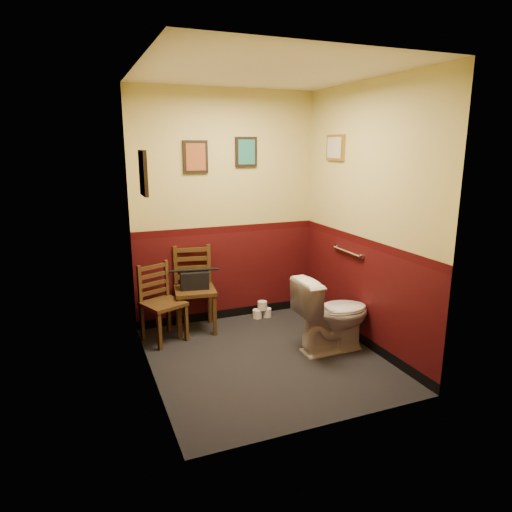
{
  "coord_description": "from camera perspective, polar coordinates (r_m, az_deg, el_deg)",
  "views": [
    {
      "loc": [
        -1.64,
        -3.86,
        2.08
      ],
      "look_at": [
        0.0,
        0.25,
        1.0
      ],
      "focal_mm": 32.0,
      "sensor_mm": 36.0,
      "label": 1
    }
  ],
  "objects": [
    {
      "name": "floor",
      "position": [
        4.68,
        1.17,
        -12.67
      ],
      "size": [
        2.2,
        2.4,
        0.0
      ],
      "primitive_type": "cube",
      "color": "black",
      "rests_on": "ground"
    },
    {
      "name": "ceiling",
      "position": [
        4.24,
        1.36,
        22.13
      ],
      "size": [
        2.2,
        2.4,
        0.0
      ],
      "primitive_type": "cube",
      "rotation": [
        3.14,
        0.0,
        0.0
      ],
      "color": "silver",
      "rests_on": "ground"
    },
    {
      "name": "wall_back",
      "position": [
        5.37,
        -3.79,
        5.88
      ],
      "size": [
        2.2,
        0.0,
        2.7
      ],
      "primitive_type": "cube",
      "rotation": [
        1.57,
        0.0,
        0.0
      ],
      "color": "#3A0A0B",
      "rests_on": "ground"
    },
    {
      "name": "wall_front",
      "position": [
        3.21,
        9.66,
        0.35
      ],
      "size": [
        2.2,
        0.0,
        2.7
      ],
      "primitive_type": "cube",
      "rotation": [
        -1.57,
        0.0,
        0.0
      ],
      "color": "#3A0A0B",
      "rests_on": "ground"
    },
    {
      "name": "wall_left",
      "position": [
        3.96,
        -13.56,
        2.71
      ],
      "size": [
        0.0,
        2.4,
        2.7
      ],
      "primitive_type": "cube",
      "rotation": [
        1.57,
        0.0,
        1.57
      ],
      "color": "#3A0A0B",
      "rests_on": "ground"
    },
    {
      "name": "wall_right",
      "position": [
        4.79,
        13.5,
        4.57
      ],
      "size": [
        0.0,
        2.4,
        2.7
      ],
      "primitive_type": "cube",
      "rotation": [
        1.57,
        0.0,
        -1.57
      ],
      "color": "#3A0A0B",
      "rests_on": "ground"
    },
    {
      "name": "grab_bar",
      "position": [
        5.05,
        11.34,
        0.52
      ],
      "size": [
        0.05,
        0.56,
        0.06
      ],
      "color": "silver",
      "rests_on": "wall_right"
    },
    {
      "name": "framed_print_back_a",
      "position": [
        5.2,
        -7.58,
        12.18
      ],
      "size": [
        0.28,
        0.04,
        0.36
      ],
      "color": "black",
      "rests_on": "wall_back"
    },
    {
      "name": "framed_print_back_b",
      "position": [
        5.38,
        -1.24,
        12.87
      ],
      "size": [
        0.26,
        0.04,
        0.34
      ],
      "color": "black",
      "rests_on": "wall_back"
    },
    {
      "name": "framed_print_left",
      "position": [
        4.0,
        -13.89,
        10.03
      ],
      "size": [
        0.04,
        0.3,
        0.38
      ],
      "color": "black",
      "rests_on": "wall_left"
    },
    {
      "name": "framed_print_right",
      "position": [
        5.22,
        9.88,
        13.2
      ],
      "size": [
        0.04,
        0.34,
        0.28
      ],
      "color": "olive",
      "rests_on": "wall_right"
    },
    {
      "name": "toilet",
      "position": [
        4.78,
        9.54,
        -7.2
      ],
      "size": [
        0.8,
        0.45,
        0.78
      ],
      "primitive_type": "imported",
      "rotation": [
        0.0,
        0.0,
        1.58
      ],
      "color": "white",
      "rests_on": "floor"
    },
    {
      "name": "toilet_brush",
      "position": [
        5.03,
        12.08,
        -10.28
      ],
      "size": [
        0.1,
        0.1,
        0.37
      ],
      "color": "silver",
      "rests_on": "floor"
    },
    {
      "name": "chair_left",
      "position": [
        5.04,
        -11.76,
        -5.76
      ],
      "size": [
        0.52,
        0.52,
        0.84
      ],
      "rotation": [
        0.0,
        0.0,
        0.39
      ],
      "color": "brown",
      "rests_on": "floor"
    },
    {
      "name": "chair_right",
      "position": [
        5.25,
        -7.7,
        -4.12
      ],
      "size": [
        0.51,
        0.51,
        0.96
      ],
      "rotation": [
        0.0,
        0.0,
        -0.14
      ],
      "color": "brown",
      "rests_on": "floor"
    },
    {
      "name": "handbag",
      "position": [
        5.18,
        -7.7,
        -3.0
      ],
      "size": [
        0.33,
        0.2,
        0.23
      ],
      "rotation": [
        0.0,
        0.0,
        -0.15
      ],
      "color": "black",
      "rests_on": "chair_right"
    },
    {
      "name": "tp_stack",
      "position": [
        5.67,
        0.77,
        -6.84
      ],
      "size": [
        0.24,
        0.13,
        0.21
      ],
      "color": "silver",
      "rests_on": "floor"
    }
  ]
}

